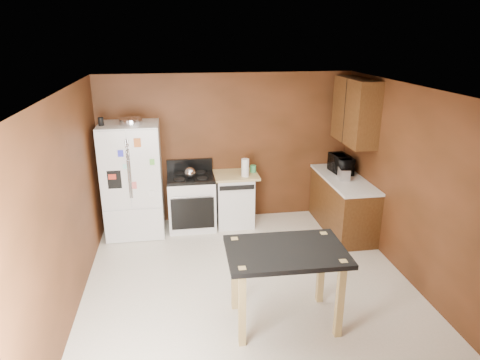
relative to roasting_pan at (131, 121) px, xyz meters
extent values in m
plane|color=white|center=(1.50, -1.83, -1.84)|extent=(4.50, 4.50, 0.00)
plane|color=white|center=(1.50, -1.83, 0.66)|extent=(4.50, 4.50, 0.00)
plane|color=brown|center=(1.50, 0.42, -0.59)|extent=(4.20, 0.00, 4.20)
plane|color=brown|center=(1.50, -4.08, -0.59)|extent=(4.20, 0.00, 4.20)
plane|color=brown|center=(-0.60, -1.83, -0.59)|extent=(0.00, 4.50, 4.50)
plane|color=brown|center=(3.60, -1.83, -0.59)|extent=(0.00, 4.50, 4.50)
cylinder|color=silver|center=(0.00, 0.00, 0.00)|extent=(0.36, 0.36, 0.09)
cylinder|color=black|center=(-0.43, -0.04, 0.02)|extent=(0.08, 0.08, 0.12)
sphere|color=silver|center=(0.85, 0.00, -0.85)|extent=(0.18, 0.18, 0.18)
cylinder|color=white|center=(1.74, -0.02, -0.81)|extent=(0.13, 0.13, 0.29)
cylinder|color=#44B169|center=(1.91, 0.18, -0.90)|extent=(0.12, 0.12, 0.11)
cube|color=silver|center=(3.26, -0.44, -0.85)|extent=(0.19, 0.27, 0.18)
imported|color=black|center=(3.34, -0.10, -0.81)|extent=(0.37, 0.51, 0.27)
cube|color=white|center=(-0.05, 0.05, -0.94)|extent=(0.90, 0.75, 1.80)
cube|color=white|center=(-0.27, -0.34, -0.66)|extent=(0.43, 0.02, 1.20)
cube|color=white|center=(0.18, -0.34, -0.66)|extent=(0.43, 0.02, 1.20)
cube|color=white|center=(-0.05, -0.34, -1.56)|extent=(0.88, 0.02, 0.54)
cube|color=black|center=(-0.27, -0.34, -0.79)|extent=(0.20, 0.01, 0.28)
cylinder|color=silver|center=(-0.06, -0.36, -0.64)|extent=(0.02, 0.02, 0.90)
cylinder|color=silver|center=(-0.03, -0.36, -0.64)|extent=(0.02, 0.02, 0.90)
cube|color=#3739EA|center=(-0.15, -0.36, -0.39)|extent=(0.08, 0.00, 0.10)
cube|color=orange|center=(0.10, -0.36, -0.24)|extent=(0.10, 0.00, 0.13)
cube|color=#65C646|center=(0.29, -0.36, -0.54)|extent=(0.07, 0.00, 0.09)
cube|color=red|center=(-0.30, -0.36, -0.74)|extent=(0.11, 0.00, 0.08)
cube|color=#F26B6B|center=(0.00, -0.36, -0.89)|extent=(0.08, 0.00, 0.11)
cube|color=white|center=(0.25, -0.36, -1.04)|extent=(0.09, 0.00, 0.10)
cube|color=#A4F6EA|center=(-0.10, -0.36, -0.59)|extent=(0.07, 0.00, 0.07)
cube|color=white|center=(0.86, 0.10, -1.42)|extent=(0.76, 0.65, 0.85)
cube|color=black|center=(0.86, 0.10, -0.97)|extent=(0.76, 0.65, 0.05)
cube|color=black|center=(0.86, 0.39, -0.84)|extent=(0.76, 0.06, 0.20)
cube|color=black|center=(0.86, -0.24, -1.46)|extent=(0.68, 0.02, 0.52)
cylinder|color=silver|center=(0.86, -0.25, -1.17)|extent=(0.62, 0.02, 0.02)
cylinder|color=black|center=(0.68, 0.26, -0.94)|extent=(0.17, 0.17, 0.02)
cylinder|color=black|center=(1.04, 0.26, -0.94)|extent=(0.17, 0.17, 0.02)
cylinder|color=black|center=(0.68, -0.06, -0.94)|extent=(0.17, 0.17, 0.02)
cylinder|color=black|center=(1.04, -0.06, -0.94)|extent=(0.17, 0.17, 0.02)
cube|color=white|center=(1.58, 0.12, -1.42)|extent=(0.60, 0.60, 0.85)
cube|color=black|center=(1.58, -0.19, -1.08)|extent=(0.56, 0.02, 0.07)
cube|color=tan|center=(1.58, 0.12, -0.97)|extent=(0.78, 0.62, 0.04)
cube|color=#5A3518|center=(3.30, -0.38, -1.41)|extent=(0.60, 1.55, 0.86)
cube|color=white|center=(3.30, -0.38, -0.96)|extent=(0.63, 1.58, 0.04)
cube|color=#5A3518|center=(3.43, -0.28, 0.11)|extent=(0.35, 1.05, 1.00)
cube|color=black|center=(3.25, -0.28, 0.11)|extent=(0.01, 0.01, 1.00)
cube|color=black|center=(1.76, -2.57, -0.96)|extent=(1.30, 0.88, 0.05)
cube|color=tan|center=(1.25, -2.24, -1.39)|extent=(0.08, 0.08, 0.92)
cube|color=tan|center=(2.29, -2.26, -1.39)|extent=(0.08, 0.08, 0.92)
cube|color=tan|center=(1.23, -2.88, -1.39)|extent=(0.08, 0.08, 0.92)
cube|color=tan|center=(2.27, -2.90, -1.39)|extent=(0.08, 0.08, 0.92)
camera|label=1|loc=(0.65, -6.52, 1.28)|focal=32.00mm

